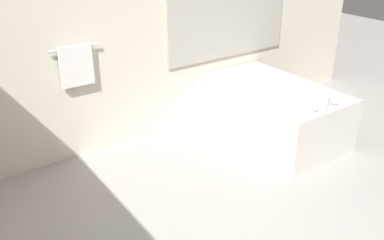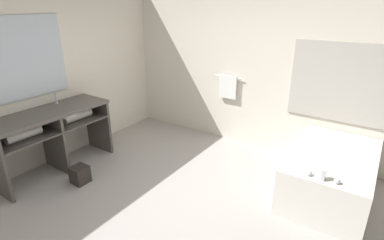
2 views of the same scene
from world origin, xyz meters
TOP-DOWN VIEW (x-y plane):
  - ground_plane at (0.00, 0.00)m, footprint 16.00×16.00m
  - wall_back_with_blinds at (0.06, 2.23)m, footprint 7.40×0.13m
  - wall_left_with_mirror at (-2.23, -0.00)m, footprint 0.08×7.40m
  - vanity_counter at (-1.88, -0.14)m, footprint 0.62×1.64m
  - sink_faucet at (-2.05, 0.08)m, footprint 0.09×0.04m
  - bathtub at (1.59, 1.40)m, footprint 0.94×1.58m
  - waste_bin at (-1.30, -0.21)m, footprint 0.21×0.21m

SIDE VIEW (x-z plane):
  - ground_plane at x=0.00m, z-range 0.00..0.00m
  - waste_bin at x=-1.30m, z-range 0.00..0.24m
  - bathtub at x=1.59m, z-range -0.03..0.68m
  - vanity_counter at x=-1.88m, z-range 0.22..1.14m
  - sink_faucet at x=-2.05m, z-range 0.92..1.10m
  - wall_back_with_blinds at x=0.06m, z-range 0.00..2.70m
  - wall_left_with_mirror at x=-2.23m, z-range 0.01..2.71m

